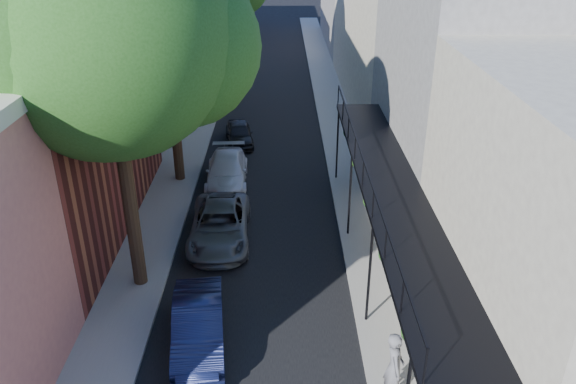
{
  "coord_description": "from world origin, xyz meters",
  "views": [
    {
      "loc": [
        0.83,
        -5.19,
        10.89
      ],
      "look_at": [
        1.02,
        11.11,
        2.8
      ],
      "focal_mm": 35.0,
      "sensor_mm": 36.0,
      "label": 1
    }
  ],
  "objects_px": {
    "parked_car_d": "(227,171)",
    "parked_car_e": "(239,133)",
    "oak_near": "(126,39)",
    "oak_mid": "(176,20)",
    "parked_car_b": "(198,326)",
    "pedestrian": "(394,367)",
    "parked_car_c": "(220,225)"
  },
  "relations": [
    {
      "from": "parked_car_d",
      "to": "parked_car_e",
      "type": "relative_size",
      "value": 1.32
    },
    {
      "from": "oak_near",
      "to": "parked_car_d",
      "type": "distance_m",
      "value": 10.45
    },
    {
      "from": "oak_mid",
      "to": "parked_car_d",
      "type": "distance_m",
      "value": 6.7
    },
    {
      "from": "parked_car_b",
      "to": "pedestrian",
      "type": "relative_size",
      "value": 2.0
    },
    {
      "from": "oak_near",
      "to": "oak_mid",
      "type": "bearing_deg",
      "value": 90.37
    },
    {
      "from": "parked_car_b",
      "to": "parked_car_c",
      "type": "height_order",
      "value": "parked_car_b"
    },
    {
      "from": "pedestrian",
      "to": "parked_car_b",
      "type": "bearing_deg",
      "value": 70.01
    },
    {
      "from": "oak_near",
      "to": "parked_car_b",
      "type": "distance_m",
      "value": 8.1
    },
    {
      "from": "oak_mid",
      "to": "parked_car_e",
      "type": "height_order",
      "value": "oak_mid"
    },
    {
      "from": "oak_near",
      "to": "parked_car_e",
      "type": "height_order",
      "value": "oak_near"
    },
    {
      "from": "oak_mid",
      "to": "parked_car_b",
      "type": "relative_size",
      "value": 2.59
    },
    {
      "from": "oak_near",
      "to": "parked_car_b",
      "type": "height_order",
      "value": "oak_near"
    },
    {
      "from": "parked_car_e",
      "to": "parked_car_d",
      "type": "bearing_deg",
      "value": -100.42
    },
    {
      "from": "oak_near",
      "to": "parked_car_e",
      "type": "distance_m",
      "value": 14.45
    },
    {
      "from": "parked_car_c",
      "to": "parked_car_d",
      "type": "xyz_separation_m",
      "value": [
        -0.16,
        4.82,
        -0.01
      ]
    },
    {
      "from": "parked_car_c",
      "to": "pedestrian",
      "type": "relative_size",
      "value": 2.37
    },
    {
      "from": "oak_near",
      "to": "oak_mid",
      "type": "relative_size",
      "value": 1.12
    },
    {
      "from": "oak_near",
      "to": "parked_car_d",
      "type": "height_order",
      "value": "oak_near"
    },
    {
      "from": "parked_car_d",
      "to": "pedestrian",
      "type": "bearing_deg",
      "value": -69.82
    },
    {
      "from": "oak_near",
      "to": "parked_car_b",
      "type": "xyz_separation_m",
      "value": [
        1.85,
        -3.15,
        -7.23
      ]
    },
    {
      "from": "oak_mid",
      "to": "parked_car_c",
      "type": "relative_size",
      "value": 2.19
    },
    {
      "from": "parked_car_c",
      "to": "parked_car_d",
      "type": "bearing_deg",
      "value": 90.22
    },
    {
      "from": "parked_car_b",
      "to": "parked_car_c",
      "type": "xyz_separation_m",
      "value": [
        0.06,
        5.65,
        -0.0
      ]
    },
    {
      "from": "parked_car_d",
      "to": "pedestrian",
      "type": "relative_size",
      "value": 2.23
    },
    {
      "from": "parked_car_c",
      "to": "pedestrian",
      "type": "height_order",
      "value": "pedestrian"
    },
    {
      "from": "parked_car_b",
      "to": "parked_car_c",
      "type": "relative_size",
      "value": 0.85
    },
    {
      "from": "parked_car_b",
      "to": "parked_car_d",
      "type": "relative_size",
      "value": 0.9
    },
    {
      "from": "oak_near",
      "to": "oak_mid",
      "type": "xyz_separation_m",
      "value": [
        -0.05,
        7.97,
        -0.82
      ]
    },
    {
      "from": "oak_mid",
      "to": "parked_car_c",
      "type": "xyz_separation_m",
      "value": [
        1.96,
        -5.47,
        -6.41
      ]
    },
    {
      "from": "parked_car_b",
      "to": "parked_car_c",
      "type": "distance_m",
      "value": 5.65
    },
    {
      "from": "parked_car_d",
      "to": "parked_car_c",
      "type": "bearing_deg",
      "value": -90.13
    },
    {
      "from": "oak_near",
      "to": "parked_car_d",
      "type": "bearing_deg",
      "value": 76.55
    }
  ]
}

